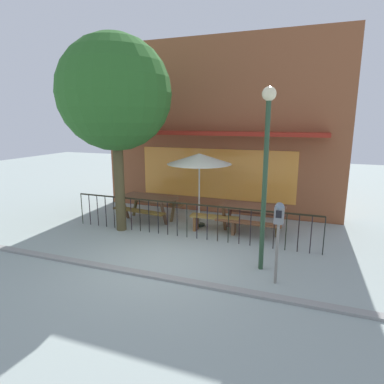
{
  "coord_description": "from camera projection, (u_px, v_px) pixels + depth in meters",
  "views": [
    {
      "loc": [
        3.08,
        -6.22,
        3.16
      ],
      "look_at": [
        0.0,
        2.08,
        1.19
      ],
      "focal_mm": 30.52,
      "sensor_mm": 36.0,
      "label": 1
    }
  ],
  "objects": [
    {
      "name": "ground",
      "position": [
        160.0,
        262.0,
        7.43
      ],
      "size": [
        40.0,
        40.0,
        0.0
      ],
      "primitive_type": "plane",
      "color": "#95A39E"
    },
    {
      "name": "pub_storefront",
      "position": [
        218.0,
        128.0,
        11.01
      ],
      "size": [
        8.27,
        1.23,
        5.79
      ],
      "color": "#5F3214",
      "rests_on": "ground"
    },
    {
      "name": "patio_fence_front",
      "position": [
        187.0,
        214.0,
        8.82
      ],
      "size": [
        6.97,
        0.04,
        0.97
      ],
      "color": "black",
      "rests_on": "ground"
    },
    {
      "name": "picnic_table_left",
      "position": [
        149.0,
        201.0,
        10.39
      ],
      "size": [
        1.95,
        1.57,
        0.79
      ],
      "color": "brown",
      "rests_on": "ground"
    },
    {
      "name": "picnic_table_right",
      "position": [
        252.0,
        211.0,
        9.28
      ],
      "size": [
        1.85,
        1.43,
        0.79
      ],
      "color": "brown",
      "rests_on": "ground"
    },
    {
      "name": "patio_umbrella",
      "position": [
        199.0,
        159.0,
        9.52
      ],
      "size": [
        1.9,
        1.9,
        2.2
      ],
      "color": "black",
      "rests_on": "ground"
    },
    {
      "name": "patio_bench",
      "position": [
        215.0,
        220.0,
        9.3
      ],
      "size": [
        1.41,
        0.38,
        0.48
      ],
      "color": "olive",
      "rests_on": "ground"
    },
    {
      "name": "parking_meter_near",
      "position": [
        279.0,
        222.0,
        6.18
      ],
      "size": [
        0.18,
        0.17,
        1.65
      ],
      "color": "gray",
      "rests_on": "ground"
    },
    {
      "name": "street_tree",
      "position": [
        115.0,
        94.0,
        8.75
      ],
      "size": [
        3.07,
        3.07,
        5.38
      ],
      "color": "#494127",
      "rests_on": "ground"
    },
    {
      "name": "street_lamp",
      "position": [
        266.0,
        154.0,
        6.54
      ],
      "size": [
        0.28,
        0.28,
        3.79
      ],
      "color": "#27432C",
      "rests_on": "ground"
    },
    {
      "name": "curb_edge",
      "position": [
        145.0,
        275.0,
        6.77
      ],
      "size": [
        11.58,
        0.2,
        0.11
      ],
      "primitive_type": "cube",
      "color": "gray",
      "rests_on": "ground"
    }
  ]
}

